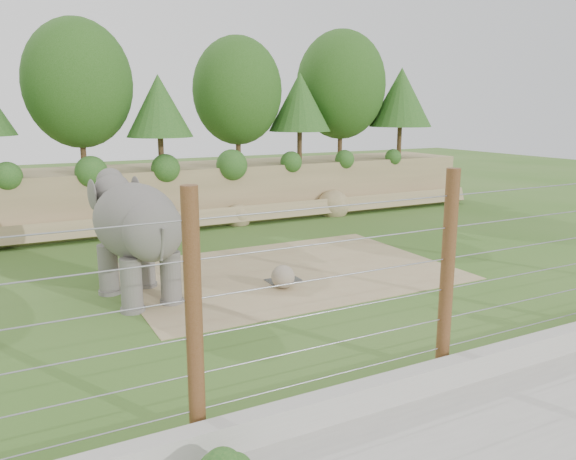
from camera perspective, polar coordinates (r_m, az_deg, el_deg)
name	(u,v)px	position (r m, az deg, el deg)	size (l,w,h in m)	color
ground	(323,303)	(15.10, 3.56, -7.38)	(90.00, 90.00, 0.00)	#37651E
back_embankment	(190,133)	(26.10, -9.95, 9.64)	(30.00, 5.52, 8.77)	#897850
dirt_patch	(287,272)	(17.82, -0.07, -4.24)	(10.00, 7.00, 0.02)	tan
drain_grate	(283,280)	(16.88, -0.51, -5.10)	(1.00, 0.60, 0.03)	#262628
elephant	(137,239)	(15.48, -15.11, -0.92)	(1.75, 4.08, 3.31)	#5B5751
stone_ball	(283,277)	(16.09, -0.51, -4.77)	(0.68, 0.68, 0.68)	gray
retaining_wall	(460,369)	(11.37, 17.12, -13.39)	(26.00, 0.35, 0.50)	#AFABA3
walkway	(552,435)	(10.35, 25.21, -18.28)	(26.00, 4.00, 0.01)	#AFABA3
barrier_fence	(447,274)	(11.08, 15.87, -4.28)	(20.26, 0.26, 4.00)	#4F2D12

